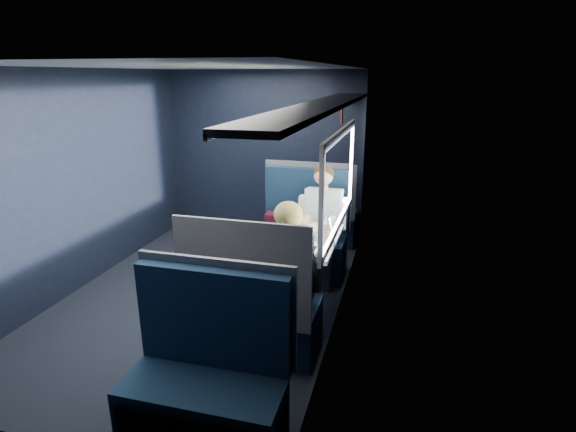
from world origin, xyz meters
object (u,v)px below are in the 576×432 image
(seat_bay_near, at_px, (302,237))
(seat_row_back, at_px, (207,383))
(laptop, at_px, (324,233))
(cup, at_px, (333,221))
(seat_row_front, at_px, (318,215))
(woman, at_px, (290,270))
(seat_bay_far, at_px, (255,310))
(table, at_px, (301,245))
(man, at_px, (322,219))
(bottle_small, at_px, (330,223))

(seat_bay_near, distance_m, seat_row_back, 2.67)
(laptop, bearing_deg, seat_bay_near, 115.16)
(seat_row_back, distance_m, laptop, 1.88)
(seat_bay_near, relative_size, cup, 13.47)
(seat_row_front, xyz_separation_m, woman, (0.25, -2.50, 0.32))
(seat_row_front, distance_m, cup, 1.47)
(laptop, xyz_separation_m, cup, (0.01, 0.44, -0.03))
(seat_row_back, bearing_deg, seat_bay_far, 90.00)
(seat_bay_near, xyz_separation_m, cup, (0.43, -0.43, 0.36))
(seat_row_back, bearing_deg, woman, 77.07)
(seat_bay_far, xyz_separation_m, woman, (0.25, 0.17, 0.31))
(table, relative_size, man, 0.76)
(seat_row_front, bearing_deg, table, -84.20)
(seat_row_back, xyz_separation_m, cup, (0.41, 2.24, 0.38))
(seat_bay_near, distance_m, seat_bay_far, 1.75)
(seat_row_front, bearing_deg, man, -77.17)
(table, xyz_separation_m, cup, (0.23, 0.44, 0.12))
(table, xyz_separation_m, seat_row_back, (-0.18, -1.80, -0.25))
(seat_row_front, bearing_deg, bottle_small, -75.00)
(seat_bay_near, distance_m, laptop, 1.04)
(seat_bay_far, height_order, cup, seat_bay_far)
(seat_row_front, xyz_separation_m, laptop, (0.40, -1.80, 0.40))
(table, xyz_separation_m, man, (0.07, 0.70, 0.06))
(laptop, height_order, cup, laptop)
(seat_bay_far, xyz_separation_m, seat_row_front, (0.00, 2.67, -0.00))
(seat_bay_far, bearing_deg, seat_row_back, -90.00)
(seat_bay_near, relative_size, bottle_small, 6.40)
(seat_row_front, height_order, man, man)
(woman, relative_size, laptop, 3.27)
(woman, bearing_deg, seat_row_back, -102.93)
(seat_bay_far, bearing_deg, woman, 33.82)
(bottle_small, bearing_deg, seat_row_back, -101.26)
(woman, relative_size, cup, 14.13)
(seat_row_front, height_order, seat_row_back, same)
(seat_bay_near, xyz_separation_m, seat_row_front, (0.01, 0.92, -0.01))
(seat_bay_near, distance_m, cup, 0.71)
(table, relative_size, cup, 10.69)
(woman, bearing_deg, laptop, 78.03)
(table, distance_m, seat_bay_near, 0.93)
(laptop, bearing_deg, seat_bay_far, -114.62)
(seat_bay_near, relative_size, woman, 0.95)
(seat_bay_far, distance_m, bottle_small, 1.28)
(bottle_small, distance_m, cup, 0.18)
(table, bearing_deg, seat_bay_near, 102.60)
(seat_row_front, distance_m, laptop, 1.89)
(seat_row_front, relative_size, laptop, 2.87)
(seat_row_front, distance_m, seat_row_back, 3.59)
(seat_bay_far, relative_size, seat_row_back, 1.09)
(table, relative_size, laptop, 2.47)
(table, height_order, seat_row_back, seat_row_back)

